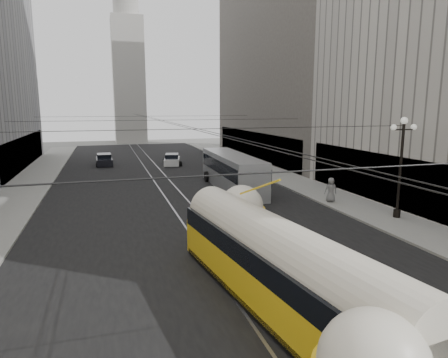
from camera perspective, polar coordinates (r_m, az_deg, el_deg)
road at (r=36.16m, az=-8.14°, el=-1.19°), size 20.00×85.00×0.02m
sidewalk_left at (r=39.80m, az=-26.27°, el=-0.99°), size 4.00×72.00×0.15m
sidewalk_right at (r=42.80m, az=7.22°, el=0.74°), size 4.00×72.00×0.15m
rail_left at (r=36.06m, az=-9.32°, el=-1.25°), size 0.12×85.00×0.04m
rail_right at (r=36.27m, az=-6.97°, el=-1.12°), size 0.12×85.00×0.04m
building_right_far at (r=57.20m, az=10.24°, el=19.40°), size 12.60×32.60×32.60m
distant_tower at (r=83.09m, az=-13.53°, el=15.48°), size 6.00×6.00×31.36m
lamppost_right_mid at (r=27.38m, az=23.96°, el=2.27°), size 1.86×0.44×6.37m
catenary at (r=34.48m, az=-7.94°, el=8.12°), size 25.00×72.00×0.23m
streetcar at (r=14.56m, az=7.73°, el=-12.17°), size 4.04×15.12×3.32m
city_bus at (r=34.71m, az=1.14°, el=1.25°), size 2.82×12.12×3.07m
sedan_white_far at (r=49.89m, az=-7.44°, el=2.73°), size 2.64×4.62×1.37m
sedan_dark_far at (r=51.35m, az=-16.75°, el=2.62°), size 2.00×4.55×1.42m
pedestrian_sidewalk_right at (r=30.65m, az=15.02°, el=-1.50°), size 1.01×0.79×1.83m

